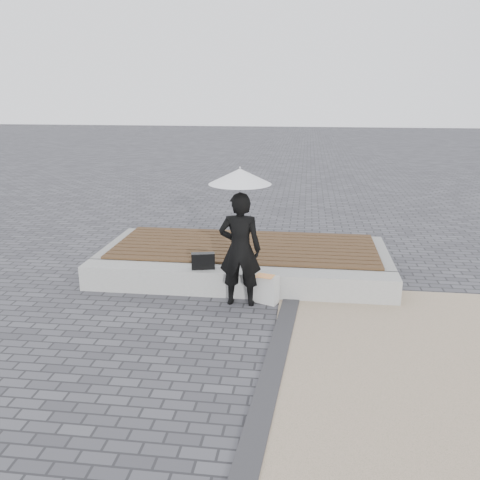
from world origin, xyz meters
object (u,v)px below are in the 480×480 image
woman (240,249)px  parasol (240,176)px  canvas_tote (265,289)px  seating_ledge (236,281)px  handbag (203,261)px

woman → parasol: (0.00, 0.00, 1.08)m
parasol → canvas_tote: (0.36, 0.10, -1.71)m
woman → canvas_tote: woman is taller
woman → canvas_tote: size_ratio=3.92×
seating_ledge → handbag: 0.61m
seating_ledge → parasol: 1.78m
seating_ledge → woman: size_ratio=2.92×
handbag → canvas_tote: 1.07m
seating_ledge → handbag: bearing=-176.1°
seating_ledge → parasol: bearing=-74.0°
woman → canvas_tote: bearing=-164.3°
woman → handbag: (-0.63, 0.36, -0.33)m
seating_ledge → canvas_tote: 0.56m
handbag → seating_ledge: bearing=-10.1°
seating_ledge → woman: woman is taller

